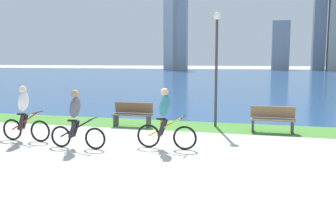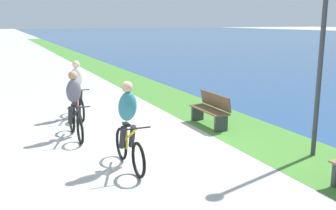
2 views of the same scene
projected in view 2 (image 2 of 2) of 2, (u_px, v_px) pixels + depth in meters
ground_plane at (136, 149)px, 8.77m from camera, size 300.00×300.00×0.00m
grass_strip_bayside at (250, 133)px, 10.01m from camera, size 120.00×2.09×0.01m
cyclist_lead at (128, 126)px, 7.49m from camera, size 1.73×0.52×1.72m
cyclist_trailing at (74, 105)px, 9.45m from camera, size 1.69×0.52×1.66m
cyclist_distant_rear at (77, 90)px, 11.40m from camera, size 1.65×0.52×1.71m
bench_far_along_path at (211, 110)px, 10.64m from camera, size 1.50×0.47×0.90m
lamppost_tall at (324, 26)px, 7.77m from camera, size 0.28×0.28×4.22m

